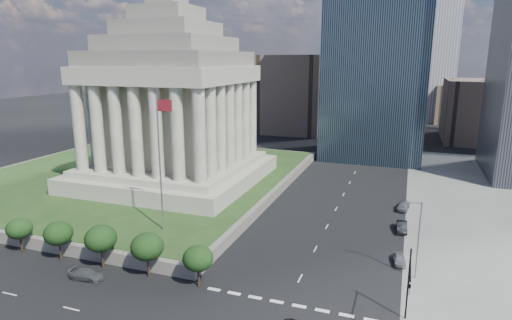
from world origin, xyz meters
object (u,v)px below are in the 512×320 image
at_px(flagpole, 161,156).
at_px(parked_sedan_far, 403,206).
at_px(street_lamp_north, 417,236).
at_px(war_memorial, 171,86).
at_px(parked_sedan_mid, 402,227).
at_px(traffic_signal_ne, 409,282).
at_px(suv_grey, 86,275).
at_px(parked_sedan_near, 399,259).

relative_size(flagpole, parked_sedan_far, 4.31).
height_order(street_lamp_north, parked_sedan_far, street_lamp_north).
height_order(war_memorial, parked_sedan_mid, war_memorial).
xyz_separation_m(traffic_signal_ne, parked_sedan_far, (-1.00, 36.82, -4.46)).
height_order(flagpole, suv_grey, flagpole).
bearing_deg(parked_sedan_near, parked_sedan_far, 83.42).
bearing_deg(suv_grey, flagpole, -16.46).
xyz_separation_m(war_memorial, flagpole, (12.17, -24.00, -8.29)).
relative_size(street_lamp_north, parked_sedan_near, 2.66).
height_order(flagpole, parked_sedan_near, flagpole).
height_order(traffic_signal_ne, suv_grey, traffic_signal_ne).
height_order(traffic_signal_ne, street_lamp_north, street_lamp_north).
relative_size(suv_grey, parked_sedan_near, 1.17).
bearing_deg(parked_sedan_mid, flagpole, -157.56).
bearing_deg(parked_sedan_near, parked_sedan_mid, 83.42).
relative_size(flagpole, parked_sedan_mid, 4.48).
bearing_deg(parked_sedan_mid, war_memorial, 166.80).
relative_size(street_lamp_north, parked_sedan_far, 2.15).
xyz_separation_m(flagpole, parked_sedan_near, (33.33, 4.42, -12.47)).
height_order(war_memorial, suv_grey, war_memorial).
xyz_separation_m(suv_grey, parked_sedan_mid, (36.41, 29.31, 0.10)).
bearing_deg(street_lamp_north, flagpole, -178.37).
bearing_deg(war_memorial, suv_grey, -76.26).
height_order(parked_sedan_near, parked_sedan_far, parked_sedan_far).
relative_size(suv_grey, parked_sedan_mid, 0.98).
distance_m(flagpole, suv_grey, 18.41).
bearing_deg(traffic_signal_ne, suv_grey, -175.61).
bearing_deg(parked_sedan_mid, parked_sedan_far, 86.61).
relative_size(traffic_signal_ne, parked_sedan_mid, 1.79).
height_order(street_lamp_north, suv_grey, street_lamp_north).
bearing_deg(parked_sedan_far, traffic_signal_ne, -81.84).
bearing_deg(street_lamp_north, parked_sedan_far, 94.10).
bearing_deg(flagpole, parked_sedan_near, 7.56).
distance_m(parked_sedan_mid, parked_sedan_far, 10.39).
distance_m(war_memorial, parked_sedan_far, 50.01).
height_order(parked_sedan_mid, parked_sedan_far, parked_sedan_far).
bearing_deg(suv_grey, parked_sedan_near, -67.49).
height_order(traffic_signal_ne, parked_sedan_mid, traffic_signal_ne).
xyz_separation_m(flagpole, parked_sedan_mid, (33.33, 16.13, -12.38)).
height_order(suv_grey, parked_sedan_near, parked_sedan_near).
distance_m(traffic_signal_ne, suv_grey, 37.81).
xyz_separation_m(war_memorial, parked_sedan_near, (45.50, -19.58, -20.76)).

